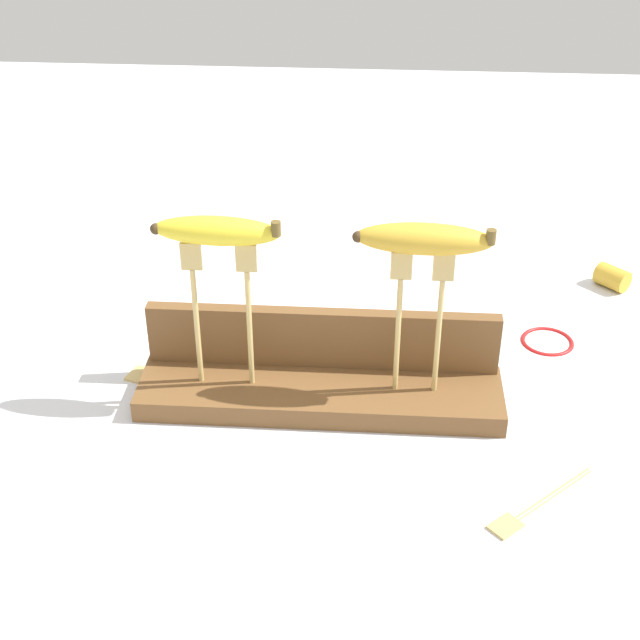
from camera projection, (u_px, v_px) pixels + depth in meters
name	position (u px, v px, depth m)	size (l,w,h in m)	color
ground_plane	(320.00, 403.00, 1.22)	(3.00, 3.00, 0.00)	silver
wooden_board	(320.00, 394.00, 1.21)	(0.48, 0.12, 0.03)	brown
board_backstop	(323.00, 338.00, 1.22)	(0.47, 0.02, 0.08)	brown
fork_stand_left	(221.00, 305.00, 1.14)	(0.09, 0.01, 0.20)	tan
fork_stand_right	(420.00, 313.00, 1.13)	(0.08, 0.01, 0.20)	tan
banana_raised_left	(216.00, 233.00, 1.09)	(0.16, 0.05, 0.04)	yellow
banana_raised_right	(424.00, 241.00, 1.08)	(0.17, 0.05, 0.04)	gold
fork_fallen_near	(530.00, 508.00, 1.04)	(0.13, 0.13, 0.01)	tan
fork_fallen_far	(155.00, 357.00, 1.30)	(0.07, 0.17, 0.01)	tan
banana_chunk_near	(612.00, 277.00, 1.47)	(0.06, 0.06, 0.04)	gold
wire_coil	(547.00, 340.00, 1.34)	(0.08, 0.08, 0.01)	red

